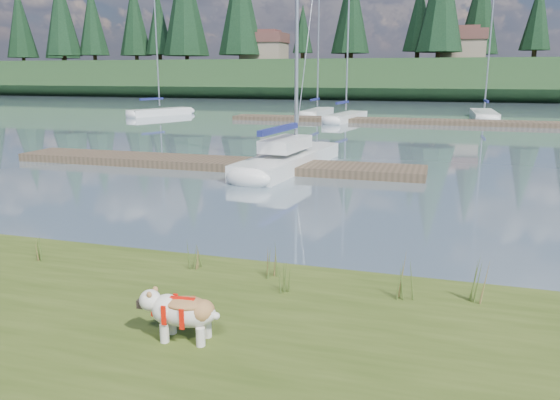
% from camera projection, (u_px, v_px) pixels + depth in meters
% --- Properties ---
extents(ground, '(200.00, 200.00, 0.00)m').
position_uv_depth(ground, '(380.00, 123.00, 39.28)').
color(ground, slate).
rests_on(ground, ground).
extents(ridge, '(200.00, 20.00, 5.00)m').
position_uv_depth(ridge, '(416.00, 80.00, 78.79)').
color(ridge, '#1C361A').
rests_on(ridge, ground).
extents(bulldog, '(1.01, 0.47, 0.60)m').
position_uv_depth(bulldog, '(183.00, 310.00, 6.54)').
color(bulldog, silver).
rests_on(bulldog, bank).
extents(sailboat_main, '(2.44, 8.23, 11.74)m').
position_uv_depth(sailboat_main, '(295.00, 155.00, 21.03)').
color(sailboat_main, silver).
rests_on(sailboat_main, ground).
extents(dock_near, '(16.00, 2.00, 0.30)m').
position_uv_depth(dock_near, '(210.00, 163.00, 20.79)').
color(dock_near, '#4C3D2C').
rests_on(dock_near, ground).
extents(dock_far, '(26.00, 2.20, 0.30)m').
position_uv_depth(dock_far, '(409.00, 121.00, 38.68)').
color(dock_far, '#4C3D2C').
rests_on(dock_far, ground).
extents(sailboat_bg_0, '(3.73, 6.60, 9.74)m').
position_uv_depth(sailboat_bg_0, '(165.00, 111.00, 46.03)').
color(sailboat_bg_0, silver).
rests_on(sailboat_bg_0, ground).
extents(sailboat_bg_1, '(1.52, 7.07, 10.63)m').
position_uv_depth(sailboat_bg_1, '(319.00, 112.00, 45.53)').
color(sailboat_bg_1, silver).
rests_on(sailboat_bg_1, ground).
extents(sailboat_bg_2, '(2.44, 7.25, 10.79)m').
position_uv_depth(sailboat_bg_2, '(348.00, 116.00, 41.00)').
color(sailboat_bg_2, silver).
rests_on(sailboat_bg_2, ground).
extents(sailboat_bg_3, '(1.87, 8.53, 12.43)m').
position_uv_depth(sailboat_bg_3, '(483.00, 114.00, 43.48)').
color(sailboat_bg_3, silver).
rests_on(sailboat_bg_3, ground).
extents(weed_0, '(0.17, 0.14, 0.62)m').
position_uv_depth(weed_0, '(195.00, 253.00, 8.97)').
color(weed_0, '#475B23').
rests_on(weed_0, bank).
extents(weed_1, '(0.17, 0.14, 0.59)m').
position_uv_depth(weed_1, '(272.00, 262.00, 8.59)').
color(weed_1, '#475B23').
rests_on(weed_1, bank).
extents(weed_2, '(0.17, 0.14, 0.71)m').
position_uv_depth(weed_2, '(406.00, 280.00, 7.70)').
color(weed_2, '#475B23').
rests_on(weed_2, bank).
extents(weed_3, '(0.17, 0.14, 0.49)m').
position_uv_depth(weed_3, '(42.00, 249.00, 9.33)').
color(weed_3, '#475B23').
rests_on(weed_3, bank).
extents(weed_4, '(0.17, 0.14, 0.47)m').
position_uv_depth(weed_4, '(284.00, 279.00, 8.00)').
color(weed_4, '#475B23').
rests_on(weed_4, bank).
extents(weed_5, '(0.17, 0.14, 0.69)m').
position_uv_depth(weed_5, '(479.00, 282.00, 7.65)').
color(weed_5, '#475B23').
rests_on(weed_5, bank).
extents(mud_lip, '(60.00, 0.50, 0.14)m').
position_uv_depth(mud_lip, '(175.00, 269.00, 9.80)').
color(mud_lip, '#33281C').
rests_on(mud_lip, ground).
extents(conifer_0, '(5.72, 5.72, 14.15)m').
position_uv_depth(conifer_0, '(61.00, 13.00, 86.35)').
color(conifer_0, '#382619').
rests_on(conifer_0, ridge).
extents(conifer_1, '(4.40, 4.40, 11.30)m').
position_uv_depth(conifer_1, '(158.00, 22.00, 86.17)').
color(conifer_1, '#382619').
rests_on(conifer_1, ridge).
extents(conifer_2, '(6.60, 6.60, 16.05)m').
position_uv_depth(conifer_2, '(240.00, 1.00, 78.64)').
color(conifer_2, '#382619').
rests_on(conifer_2, ridge).
extents(conifer_3, '(4.84, 4.84, 12.25)m').
position_uv_depth(conifer_3, '(348.00, 14.00, 78.57)').
color(conifer_3, '#382619').
rests_on(conifer_3, ridge).
extents(conifer_5, '(3.96, 3.96, 10.35)m').
position_uv_depth(conifer_5, '(538.00, 14.00, 69.88)').
color(conifer_5, '#382619').
rests_on(conifer_5, ridge).
extents(house_0, '(6.30, 5.30, 4.65)m').
position_uv_depth(house_0, '(265.00, 46.00, 81.08)').
color(house_0, gray).
rests_on(house_0, ridge).
extents(house_1, '(6.30, 5.30, 4.65)m').
position_uv_depth(house_1, '(462.00, 44.00, 74.15)').
color(house_1, gray).
rests_on(house_1, ridge).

